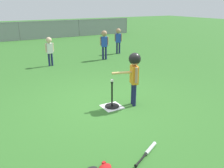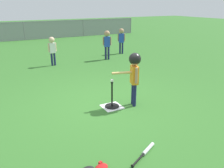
{
  "view_description": "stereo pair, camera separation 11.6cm",
  "coord_description": "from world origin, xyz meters",
  "px_view_note": "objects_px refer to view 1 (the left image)",
  "views": [
    {
      "loc": [
        -2.27,
        -4.39,
        2.24
      ],
      "look_at": [
        0.11,
        -0.23,
        0.55
      ],
      "focal_mm": 37.02,
      "sensor_mm": 36.0,
      "label": 1
    },
    {
      "loc": [
        -2.17,
        -4.45,
        2.24
      ],
      "look_at": [
        0.11,
        -0.23,
        0.55
      ],
      "focal_mm": 37.02,
      "sensor_mm": 36.0,
      "label": 2
    }
  ],
  "objects_px": {
    "fielder_near_right": "(104,41)",
    "glove_by_plate": "(105,168)",
    "batting_tee": "(112,103)",
    "batter_child": "(134,69)",
    "fielder_near_left": "(118,38)",
    "baseball_on_tee": "(112,81)",
    "spare_bat_silver": "(149,150)",
    "fielder_deep_right": "(49,48)"
  },
  "relations": [
    {
      "from": "fielder_near_left",
      "to": "glove_by_plate",
      "type": "xyz_separation_m",
      "value": [
        -4.32,
        -6.77,
        -0.71
      ]
    },
    {
      "from": "baseball_on_tee",
      "to": "fielder_near_left",
      "type": "distance_m",
      "value": 5.91
    },
    {
      "from": "batter_child",
      "to": "fielder_near_left",
      "type": "xyz_separation_m",
      "value": [
        2.7,
        5.13,
        -0.13
      ]
    },
    {
      "from": "fielder_near_left",
      "to": "baseball_on_tee",
      "type": "bearing_deg",
      "value": -122.54
    },
    {
      "from": "batter_child",
      "to": "glove_by_plate",
      "type": "height_order",
      "value": "batter_child"
    },
    {
      "from": "fielder_deep_right",
      "to": "fielder_near_right",
      "type": "xyz_separation_m",
      "value": [
        2.24,
        -0.08,
        0.08
      ]
    },
    {
      "from": "batting_tee",
      "to": "fielder_near_left",
      "type": "bearing_deg",
      "value": 57.46
    },
    {
      "from": "batting_tee",
      "to": "glove_by_plate",
      "type": "relative_size",
      "value": 2.22
    },
    {
      "from": "fielder_near_right",
      "to": "glove_by_plate",
      "type": "xyz_separation_m",
      "value": [
        -3.19,
        -6.02,
        -0.73
      ]
    },
    {
      "from": "fielder_deep_right",
      "to": "fielder_near_right",
      "type": "bearing_deg",
      "value": -2.13
    },
    {
      "from": "fielder_near_left",
      "to": "glove_by_plate",
      "type": "height_order",
      "value": "fielder_near_left"
    },
    {
      "from": "fielder_near_left",
      "to": "fielder_near_right",
      "type": "bearing_deg",
      "value": -146.32
    },
    {
      "from": "batter_child",
      "to": "fielder_deep_right",
      "type": "xyz_separation_m",
      "value": [
        -0.67,
        4.46,
        -0.18
      ]
    },
    {
      "from": "batting_tee",
      "to": "baseball_on_tee",
      "type": "height_order",
      "value": "baseball_on_tee"
    },
    {
      "from": "glove_by_plate",
      "to": "fielder_near_right",
      "type": "bearing_deg",
      "value": 62.07
    },
    {
      "from": "spare_bat_silver",
      "to": "glove_by_plate",
      "type": "height_order",
      "value": "glove_by_plate"
    },
    {
      "from": "fielder_near_right",
      "to": "glove_by_plate",
      "type": "distance_m",
      "value": 6.86
    },
    {
      "from": "batter_child",
      "to": "spare_bat_silver",
      "type": "xyz_separation_m",
      "value": [
        -0.82,
        -1.62,
        -0.84
      ]
    },
    {
      "from": "fielder_deep_right",
      "to": "fielder_near_right",
      "type": "relative_size",
      "value": 0.9
    },
    {
      "from": "fielder_deep_right",
      "to": "fielder_near_left",
      "type": "relative_size",
      "value": 0.93
    },
    {
      "from": "baseball_on_tee",
      "to": "glove_by_plate",
      "type": "xyz_separation_m",
      "value": [
        -1.14,
        -1.79,
        -0.59
      ]
    },
    {
      "from": "fielder_deep_right",
      "to": "spare_bat_silver",
      "type": "relative_size",
      "value": 1.69
    },
    {
      "from": "batter_child",
      "to": "fielder_near_right",
      "type": "xyz_separation_m",
      "value": [
        1.58,
        4.38,
        -0.11
      ]
    },
    {
      "from": "batting_tee",
      "to": "baseball_on_tee",
      "type": "xyz_separation_m",
      "value": [
        -0.0,
        -0.0,
        0.54
      ]
    },
    {
      "from": "baseball_on_tee",
      "to": "fielder_near_right",
      "type": "relative_size",
      "value": 0.06
    },
    {
      "from": "batting_tee",
      "to": "fielder_deep_right",
      "type": "xyz_separation_m",
      "value": [
        -0.19,
        4.32,
        0.6
      ]
    },
    {
      "from": "baseball_on_tee",
      "to": "fielder_near_right",
      "type": "bearing_deg",
      "value": 64.12
    },
    {
      "from": "baseball_on_tee",
      "to": "fielder_near_right",
      "type": "distance_m",
      "value": 4.71
    },
    {
      "from": "fielder_deep_right",
      "to": "batting_tee",
      "type": "bearing_deg",
      "value": -87.5
    },
    {
      "from": "fielder_deep_right",
      "to": "fielder_near_right",
      "type": "distance_m",
      "value": 2.24
    },
    {
      "from": "fielder_near_right",
      "to": "glove_by_plate",
      "type": "height_order",
      "value": "fielder_near_right"
    },
    {
      "from": "batter_child",
      "to": "glove_by_plate",
      "type": "xyz_separation_m",
      "value": [
        -1.62,
        -1.64,
        -0.84
      ]
    },
    {
      "from": "fielder_near_right",
      "to": "glove_by_plate",
      "type": "bearing_deg",
      "value": -117.93
    },
    {
      "from": "batter_child",
      "to": "spare_bat_silver",
      "type": "bearing_deg",
      "value": -116.79
    },
    {
      "from": "batting_tee",
      "to": "fielder_deep_right",
      "type": "relative_size",
      "value": 0.55
    },
    {
      "from": "batter_child",
      "to": "fielder_near_right",
      "type": "distance_m",
      "value": 4.66
    },
    {
      "from": "fielder_near_right",
      "to": "spare_bat_silver",
      "type": "height_order",
      "value": "fielder_near_right"
    },
    {
      "from": "glove_by_plate",
      "to": "batting_tee",
      "type": "bearing_deg",
      "value": 57.53
    },
    {
      "from": "batting_tee",
      "to": "batter_child",
      "type": "xyz_separation_m",
      "value": [
        0.48,
        -0.15,
        0.78
      ]
    },
    {
      "from": "baseball_on_tee",
      "to": "fielder_near_left",
      "type": "height_order",
      "value": "fielder_near_left"
    },
    {
      "from": "baseball_on_tee",
      "to": "batting_tee",
      "type": "bearing_deg",
      "value": 63.43
    },
    {
      "from": "fielder_near_left",
      "to": "glove_by_plate",
      "type": "distance_m",
      "value": 8.06
    }
  ]
}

